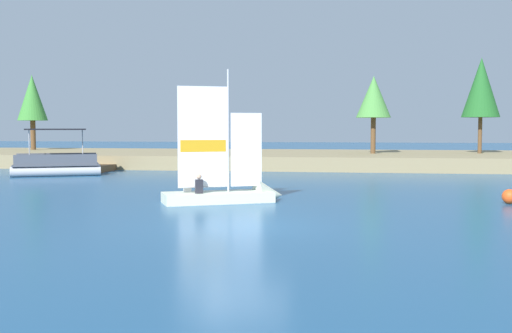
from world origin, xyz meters
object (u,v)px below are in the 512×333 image
Objects in this scene: shoreline_tree_left at (32,98)px; shoreline_tree_midleft at (374,97)px; wooden_dock at (95,169)px; pontoon_boat at (57,164)px; shoreline_tree_centre at (481,88)px; sailboat at (238,192)px; channel_buoy at (510,196)px.

shoreline_tree_left is 1.13× the size of shoreline_tree_midleft.
pontoon_boat is (-1.05, -3.25, 0.46)m from wooden_dock.
shoreline_tree_centre reaches higher than sailboat.
wooden_dock is at bearing -160.11° from shoreline_tree_centre.
shoreline_tree_centre is (36.50, -1.88, 0.44)m from shoreline_tree_left.
shoreline_tree_midleft is at bearing -6.56° from shoreline_tree_left.
shoreline_tree_centre is 28.20m from sailboat.
pontoon_boat is (-19.24, -11.26, -4.42)m from shoreline_tree_midleft.
shoreline_tree_midleft is (28.66, -3.29, -0.28)m from shoreline_tree_left.
sailboat reaches higher than pontoon_boat.
shoreline_tree_midleft is at bearing 23.75° from wooden_dock.
shoreline_tree_midleft is 1.03× the size of pontoon_boat.
shoreline_tree_midleft is 22.59m from channel_buoy.
wooden_dock is 0.77× the size of pontoon_boat.
shoreline_tree_left is at bearing 173.44° from shoreline_tree_midleft.
wooden_dock is 3.45m from pontoon_boat.
pontoon_boat is at bearing -154.92° from shoreline_tree_centre.
channel_buoy is at bearing -98.83° from shoreline_tree_centre.
shoreline_tree_midleft is 0.81× the size of shoreline_tree_centre.
pontoon_boat reaches higher than wooden_dock.
shoreline_tree_left is at bearing 142.83° from channel_buoy.
shoreline_tree_midleft is 23.79m from sailboat.
shoreline_tree_centre reaches higher than channel_buoy.
shoreline_tree_centre is 24.00m from channel_buoy.
shoreline_tree_midleft is 1.02× the size of sailboat.
shoreline_tree_left reaches higher than wooden_dock.
shoreline_tree_midleft is at bearing 5.64° from pontoon_boat.
shoreline_tree_centre is at bearing 19.89° from wooden_dock.
shoreline_tree_centre reaches higher than pontoon_boat.
shoreline_tree_midleft is at bearing 49.34° from sailboat.
shoreline_tree_midleft is 8.00m from shoreline_tree_centre.
pontoon_boat is at bearing 156.11° from channel_buoy.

